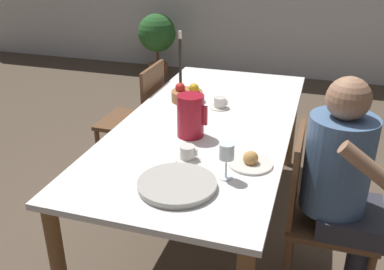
{
  "coord_description": "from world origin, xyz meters",
  "views": [
    {
      "loc": [
        0.59,
        -2.21,
        1.71
      ],
      "look_at": [
        0.0,
        -0.31,
        0.78
      ],
      "focal_mm": 40.0,
      "sensor_mm": 36.0,
      "label": 1
    }
  ],
  "objects_px": {
    "person_seated": "(343,179)",
    "serving_tray": "(177,185)",
    "red_pitcher": "(190,116)",
    "teacup_near_person": "(187,154)",
    "wine_glass_water": "(227,153)",
    "bread_plate": "(250,162)",
    "chair_opposite": "(138,118)",
    "teacup_across": "(220,103)",
    "fruit_bowl": "(187,95)",
    "candlestick_tall": "(180,68)",
    "chair_person_side": "(318,211)",
    "potted_plant": "(157,36)"
  },
  "relations": [
    {
      "from": "red_pitcher",
      "to": "teacup_across",
      "type": "relative_size",
      "value": 1.83
    },
    {
      "from": "chair_person_side",
      "to": "teacup_near_person",
      "type": "relative_size",
      "value": 7.02
    },
    {
      "from": "chair_person_side",
      "to": "teacup_near_person",
      "type": "bearing_deg",
      "value": -78.81
    },
    {
      "from": "teacup_near_person",
      "to": "red_pitcher",
      "type": "bearing_deg",
      "value": 104.45
    },
    {
      "from": "person_seated",
      "to": "fruit_bowl",
      "type": "height_order",
      "value": "person_seated"
    },
    {
      "from": "fruit_bowl",
      "to": "potted_plant",
      "type": "xyz_separation_m",
      "value": [
        -1.29,
        2.69,
        -0.25
      ]
    },
    {
      "from": "chair_person_side",
      "to": "chair_opposite",
      "type": "xyz_separation_m",
      "value": [
        -1.34,
        0.83,
        0.0
      ]
    },
    {
      "from": "chair_opposite",
      "to": "potted_plant",
      "type": "bearing_deg",
      "value": 18.6
    },
    {
      "from": "person_seated",
      "to": "candlestick_tall",
      "type": "xyz_separation_m",
      "value": [
        -1.07,
        0.84,
        0.2
      ]
    },
    {
      "from": "person_seated",
      "to": "chair_person_side",
      "type": "bearing_deg",
      "value": -116.79
    },
    {
      "from": "serving_tray",
      "to": "chair_opposite",
      "type": "bearing_deg",
      "value": 121.12
    },
    {
      "from": "red_pitcher",
      "to": "bread_plate",
      "type": "xyz_separation_m",
      "value": [
        0.37,
        -0.23,
        -0.1
      ]
    },
    {
      "from": "candlestick_tall",
      "to": "wine_glass_water",
      "type": "bearing_deg",
      "value": -61.41
    },
    {
      "from": "chair_opposite",
      "to": "serving_tray",
      "type": "distance_m",
      "value": 1.45
    },
    {
      "from": "chair_person_side",
      "to": "bread_plate",
      "type": "xyz_separation_m",
      "value": [
        -0.34,
        -0.09,
        0.27
      ]
    },
    {
      "from": "person_seated",
      "to": "wine_glass_water",
      "type": "xyz_separation_m",
      "value": [
        -0.51,
        -0.2,
        0.15
      ]
    },
    {
      "from": "chair_opposite",
      "to": "red_pitcher",
      "type": "distance_m",
      "value": 1.01
    },
    {
      "from": "chair_opposite",
      "to": "red_pitcher",
      "type": "xyz_separation_m",
      "value": [
        0.63,
        -0.7,
        0.37
      ]
    },
    {
      "from": "serving_tray",
      "to": "bread_plate",
      "type": "bearing_deg",
      "value": 48.08
    },
    {
      "from": "chair_opposite",
      "to": "bread_plate",
      "type": "relative_size",
      "value": 4.18
    },
    {
      "from": "candlestick_tall",
      "to": "serving_tray",
      "type": "bearing_deg",
      "value": -71.92
    },
    {
      "from": "red_pitcher",
      "to": "teacup_near_person",
      "type": "height_order",
      "value": "red_pitcher"
    },
    {
      "from": "chair_opposite",
      "to": "serving_tray",
      "type": "height_order",
      "value": "chair_opposite"
    },
    {
      "from": "person_seated",
      "to": "bread_plate",
      "type": "height_order",
      "value": "person_seated"
    },
    {
      "from": "fruit_bowl",
      "to": "potted_plant",
      "type": "bearing_deg",
      "value": 115.55
    },
    {
      "from": "chair_opposite",
      "to": "red_pitcher",
      "type": "bearing_deg",
      "value": -137.87
    },
    {
      "from": "candlestick_tall",
      "to": "chair_person_side",
      "type": "bearing_deg",
      "value": -38.84
    },
    {
      "from": "bread_plate",
      "to": "chair_opposite",
      "type": "bearing_deg",
      "value": 137.23
    },
    {
      "from": "teacup_across",
      "to": "bread_plate",
      "type": "height_order",
      "value": "bread_plate"
    },
    {
      "from": "candlestick_tall",
      "to": "chair_opposite",
      "type": "bearing_deg",
      "value": 174.02
    },
    {
      "from": "serving_tray",
      "to": "fruit_bowl",
      "type": "relative_size",
      "value": 1.7
    },
    {
      "from": "teacup_across",
      "to": "serving_tray",
      "type": "relative_size",
      "value": 0.37
    },
    {
      "from": "person_seated",
      "to": "serving_tray",
      "type": "height_order",
      "value": "person_seated"
    },
    {
      "from": "fruit_bowl",
      "to": "candlestick_tall",
      "type": "distance_m",
      "value": 0.23
    },
    {
      "from": "wine_glass_water",
      "to": "bread_plate",
      "type": "distance_m",
      "value": 0.2
    },
    {
      "from": "chair_person_side",
      "to": "chair_opposite",
      "type": "relative_size",
      "value": 1.0
    },
    {
      "from": "chair_opposite",
      "to": "wine_glass_water",
      "type": "bearing_deg",
      "value": -139.6
    },
    {
      "from": "wine_glass_water",
      "to": "chair_person_side",
      "type": "bearing_deg",
      "value": 30.09
    },
    {
      "from": "red_pitcher",
      "to": "teacup_across",
      "type": "distance_m",
      "value": 0.45
    },
    {
      "from": "wine_glass_water",
      "to": "candlestick_tall",
      "type": "xyz_separation_m",
      "value": [
        -0.57,
        1.04,
        0.05
      ]
    },
    {
      "from": "person_seated",
      "to": "wine_glass_water",
      "type": "bearing_deg",
      "value": -68.32
    },
    {
      "from": "chair_person_side",
      "to": "red_pitcher",
      "type": "xyz_separation_m",
      "value": [
        -0.71,
        0.13,
        0.37
      ]
    },
    {
      "from": "wine_glass_water",
      "to": "teacup_near_person",
      "type": "bearing_deg",
      "value": 151.6
    },
    {
      "from": "red_pitcher",
      "to": "serving_tray",
      "type": "bearing_deg",
      "value": -78.69
    },
    {
      "from": "serving_tray",
      "to": "candlestick_tall",
      "type": "bearing_deg",
      "value": 108.08
    },
    {
      "from": "person_seated",
      "to": "candlestick_tall",
      "type": "bearing_deg",
      "value": -128.0
    },
    {
      "from": "chair_person_side",
      "to": "wine_glass_water",
      "type": "height_order",
      "value": "wine_glass_water"
    },
    {
      "from": "red_pitcher",
      "to": "wine_glass_water",
      "type": "height_order",
      "value": "red_pitcher"
    },
    {
      "from": "person_seated",
      "to": "bread_plate",
      "type": "distance_m",
      "value": 0.43
    },
    {
      "from": "teacup_across",
      "to": "fruit_bowl",
      "type": "relative_size",
      "value": 0.62
    }
  ]
}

